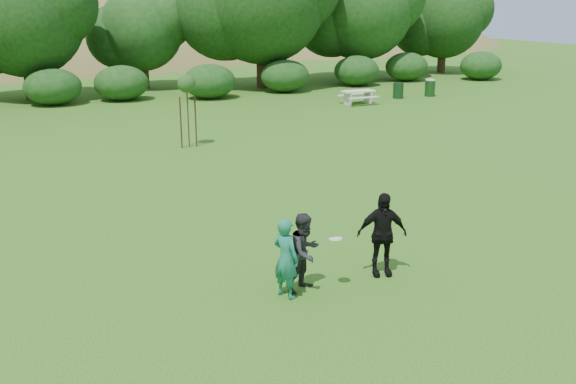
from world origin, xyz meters
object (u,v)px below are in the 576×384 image
player_teal (286,258)px  player_grey (305,252)px  picnic_table (358,95)px  trash_can_lidded (430,87)px  trash_can_near (398,91)px  sapling (187,86)px  player_black (382,234)px

player_teal → player_grey: bearing=-96.7°
picnic_table → trash_can_lidded: (5.39, 0.70, 0.02)m
trash_can_near → sapling: 16.44m
trash_can_near → trash_can_lidded: 2.17m
picnic_table → trash_can_lidded: trash_can_lidded is taller
player_black → picnic_table: 22.68m
picnic_table → trash_can_lidded: size_ratio=1.71×
picnic_table → trash_can_lidded: bearing=7.4°
trash_can_near → trash_can_lidded: bearing=-3.8°
sapling → trash_can_lidded: (16.91, 6.87, -1.88)m
trash_can_lidded → player_teal: bearing=-133.0°
player_teal → trash_can_near: (16.89, 20.57, -0.37)m
player_black → sapling: sapling is taller
player_teal → picnic_table: (13.66, 19.73, -0.30)m
player_teal → player_grey: player_teal is taller
player_black → trash_can_near: 25.14m
trash_can_near → picnic_table: trash_can_near is taller
player_grey → player_teal: bearing=172.1°
player_black → trash_can_lidded: size_ratio=1.74×
player_teal → trash_can_lidded: (19.05, 20.42, -0.28)m
player_black → trash_can_lidded: (16.77, 20.32, -0.37)m
trash_can_near → sapling: bearing=-154.6°
player_black → sapling: bearing=109.0°
player_teal → player_black: size_ratio=0.90×
player_black → trash_can_near: player_black is taller
picnic_table → player_teal: bearing=-124.7°
player_teal → trash_can_near: size_ratio=1.82×
player_grey → trash_can_lidded: (18.57, 20.28, -0.27)m
trash_can_near → trash_can_lidded: size_ratio=0.86×
sapling → trash_can_lidded: sapling is taller
trash_can_near → sapling: (-14.74, -7.01, 1.97)m
player_teal → trash_can_lidded: bearing=-65.6°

